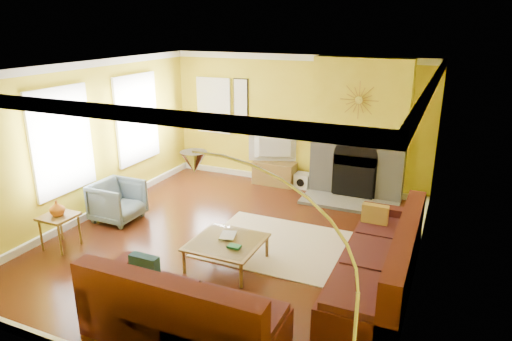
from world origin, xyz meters
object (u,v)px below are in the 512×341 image
at_px(coffee_table, 227,253).
at_px(arc_lamp, 278,300).
at_px(sectional_sofa, 278,253).
at_px(media_console, 275,173).
at_px(armchair, 118,201).
at_px(side_table, 60,231).

height_order(coffee_table, arc_lamp, arc_lamp).
distance_m(sectional_sofa, media_console, 3.89).
height_order(sectional_sofa, armchair, sectional_sofa).
relative_size(media_console, armchair, 1.16).
relative_size(sectional_sofa, side_table, 7.04).
relative_size(sectional_sofa, media_console, 4.21).
bearing_deg(side_table, coffee_table, 12.10).
height_order(coffee_table, armchair, armchair).
distance_m(sectional_sofa, armchair, 3.39).
distance_m(media_console, armchair, 3.36).
bearing_deg(coffee_table, armchair, 165.79).
bearing_deg(armchair, media_console, -32.79).
bearing_deg(media_console, arc_lamp, -68.13).
height_order(side_table, arc_lamp, arc_lamp).
bearing_deg(arc_lamp, sectional_sofa, 110.97).
relative_size(armchair, arc_lamp, 0.33).
bearing_deg(media_console, armchair, -122.79).
bearing_deg(side_table, arc_lamp, -20.65).
xyz_separation_m(armchair, side_table, (-0.12, -1.17, -0.08)).
height_order(sectional_sofa, side_table, sectional_sofa).
relative_size(coffee_table, media_console, 1.09).
height_order(media_console, arc_lamp, arc_lamp).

